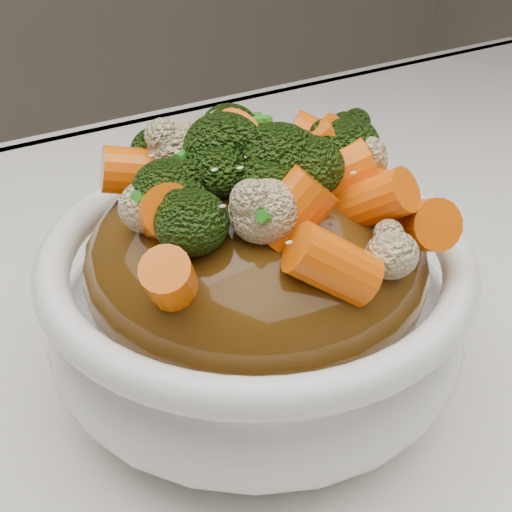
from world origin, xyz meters
TOP-DOWN VIEW (x-y plane):
  - tablecloth at (0.00, 0.00)m, footprint 1.20×0.80m
  - bowl at (-0.00, 0.03)m, footprint 0.26×0.26m
  - sauce_base at (-0.00, 0.03)m, footprint 0.21×0.21m
  - carrots at (-0.00, 0.03)m, footprint 0.21×0.21m
  - broccoli at (-0.00, 0.03)m, footprint 0.21×0.21m
  - cauliflower at (-0.00, 0.03)m, footprint 0.21×0.21m
  - scallions at (-0.00, 0.03)m, footprint 0.15×0.15m
  - sesame_seeds at (-0.00, 0.03)m, footprint 0.19×0.19m

SIDE VIEW (x-z plane):
  - tablecloth at x=0.00m, z-range 0.71..0.75m
  - bowl at x=0.00m, z-range 0.75..0.84m
  - sauce_base at x=0.00m, z-range 0.78..0.87m
  - cauliflower at x=0.00m, z-range 0.87..0.90m
  - broccoli at x=0.00m, z-range 0.87..0.91m
  - carrots at x=0.00m, z-range 0.86..0.92m
  - scallions at x=0.00m, z-range 0.88..0.90m
  - sesame_seeds at x=0.00m, z-range 0.89..0.89m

